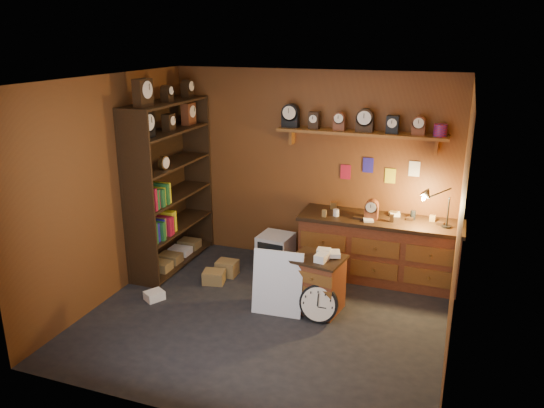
{
  "coord_description": "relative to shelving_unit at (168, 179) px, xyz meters",
  "views": [
    {
      "loc": [
        1.94,
        -5.12,
        3.14
      ],
      "look_at": [
        -0.04,
        0.35,
        1.27
      ],
      "focal_mm": 35.0,
      "sensor_mm": 36.0,
      "label": 1
    }
  ],
  "objects": [
    {
      "name": "floor",
      "position": [
        1.79,
        -0.98,
        -1.25
      ],
      "size": [
        4.0,
        4.0,
        0.0
      ],
      "primitive_type": "plane",
      "color": "black",
      "rests_on": "ground"
    },
    {
      "name": "white_panel",
      "position": [
        1.89,
        -0.85,
        -1.25
      ],
      "size": [
        0.6,
        0.2,
        0.78
      ],
      "primitive_type": "cube",
      "rotation": [
        -0.17,
        0.0,
        0.06
      ],
      "color": "silver",
      "rests_on": "ground"
    },
    {
      "name": "room_shell",
      "position": [
        1.84,
        -0.87,
        0.47
      ],
      "size": [
        4.02,
        3.62,
        2.71
      ],
      "color": "brown",
      "rests_on": "ground"
    },
    {
      "name": "floor_box_a",
      "position": [
        0.84,
        -0.38,
        -1.17
      ],
      "size": [
        0.32,
        0.28,
        0.17
      ],
      "primitive_type": "cube",
      "rotation": [
        0.0,
        0.0,
        0.22
      ],
      "color": "olive",
      "rests_on": "ground"
    },
    {
      "name": "low_cabinet",
      "position": [
        2.3,
        -0.6,
        -0.89
      ],
      "size": [
        0.66,
        0.59,
        0.76
      ],
      "rotation": [
        0.0,
        0.0,
        -0.17
      ],
      "color": "brown",
      "rests_on": "ground"
    },
    {
      "name": "mini_fridge",
      "position": [
        1.42,
        0.41,
        -1.02
      ],
      "size": [
        0.48,
        0.5,
        0.46
      ],
      "rotation": [
        0.0,
        0.0,
        -0.09
      ],
      "color": "silver",
      "rests_on": "ground"
    },
    {
      "name": "floor_box_c",
      "position": [
        0.91,
        -0.11,
        -1.15
      ],
      "size": [
        0.28,
        0.23,
        0.2
      ],
      "primitive_type": "cube",
      "rotation": [
        0.0,
        0.0,
        0.02
      ],
      "color": "olive",
      "rests_on": "ground"
    },
    {
      "name": "shelving_unit",
      "position": [
        0.0,
        0.0,
        0.0
      ],
      "size": [
        0.47,
        1.6,
        2.58
      ],
      "color": "black",
      "rests_on": "ground"
    },
    {
      "name": "floor_box_b",
      "position": [
        0.35,
        -1.06,
        -1.2
      ],
      "size": [
        0.27,
        0.28,
        0.11
      ],
      "primitive_type": "cube",
      "rotation": [
        0.0,
        0.0,
        -0.54
      ],
      "color": "white",
      "rests_on": "ground"
    },
    {
      "name": "big_round_clock",
      "position": [
        2.39,
        -0.86,
        -1.03
      ],
      "size": [
        0.45,
        0.15,
        0.45
      ],
      "color": "black",
      "rests_on": "ground"
    },
    {
      "name": "workbench",
      "position": [
        2.84,
        0.49,
        -0.78
      ],
      "size": [
        2.11,
        0.66,
        1.36
      ],
      "color": "brown",
      "rests_on": "ground"
    }
  ]
}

